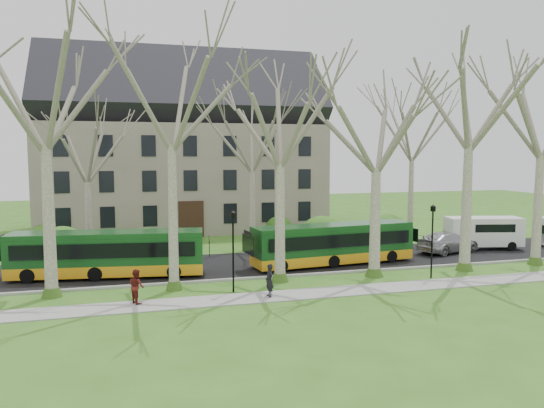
# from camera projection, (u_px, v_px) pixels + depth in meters

# --- Properties ---
(ground) EXTENTS (120.00, 120.00, 0.00)m
(ground) POSITION_uv_depth(u_px,v_px,m) (331.00, 280.00, 30.97)
(ground) COLOR #38671D
(ground) RESTS_ON ground
(sidewalk) EXTENTS (70.00, 2.00, 0.06)m
(sidewalk) POSITION_uv_depth(u_px,v_px,m) (348.00, 291.00, 28.57)
(sidewalk) COLOR gray
(sidewalk) RESTS_ON ground
(road) EXTENTS (80.00, 8.00, 0.06)m
(road) POSITION_uv_depth(u_px,v_px,m) (301.00, 261.00, 36.25)
(road) COLOR black
(road) RESTS_ON ground
(curb) EXTENTS (80.00, 0.25, 0.14)m
(curb) POSITION_uv_depth(u_px,v_px,m) (322.00, 274.00, 32.40)
(curb) COLOR #A5A39E
(curb) RESTS_ON ground
(building) EXTENTS (26.50, 12.20, 16.00)m
(building) POSITION_uv_depth(u_px,v_px,m) (183.00, 146.00, 51.62)
(building) COLOR gray
(building) RESTS_ON ground
(tree_row_verge) EXTENTS (49.00, 7.00, 14.00)m
(tree_row_verge) POSITION_uv_depth(u_px,v_px,m) (330.00, 160.00, 30.57)
(tree_row_verge) COLOR gray
(tree_row_verge) RESTS_ON ground
(tree_row_far) EXTENTS (33.00, 7.00, 12.00)m
(tree_row_far) POSITION_uv_depth(u_px,v_px,m) (262.00, 171.00, 40.58)
(tree_row_far) COLOR gray
(tree_row_far) RESTS_ON ground
(lamp_row) EXTENTS (36.22, 0.22, 4.30)m
(lamp_row) POSITION_uv_depth(u_px,v_px,m) (338.00, 240.00, 29.76)
(lamp_row) COLOR black
(lamp_row) RESTS_ON ground
(hedges) EXTENTS (30.60, 8.60, 2.00)m
(hedges) POSITION_uv_depth(u_px,v_px,m) (213.00, 232.00, 43.07)
(hedges) COLOR #275D1A
(hedges) RESTS_ON ground
(bus_lead) EXTENTS (11.44, 3.84, 2.81)m
(bus_lead) POSITION_uv_depth(u_px,v_px,m) (108.00, 253.00, 31.56)
(bus_lead) COLOR #14471B
(bus_lead) RESTS_ON road
(bus_follow) EXTENTS (11.20, 3.52, 2.75)m
(bus_follow) POSITION_uv_depth(u_px,v_px,m) (333.00, 244.00, 35.12)
(bus_follow) COLOR #14471B
(bus_follow) RESTS_ON road
(sedan) EXTENTS (5.64, 3.56, 1.52)m
(sedan) POSITION_uv_depth(u_px,v_px,m) (448.00, 242.00, 39.28)
(sedan) COLOR #ACADB1
(sedan) RESTS_ON road
(van_a) EXTENTS (5.90, 3.22, 2.44)m
(van_a) POSITION_uv_depth(u_px,v_px,m) (483.00, 233.00, 40.65)
(van_a) COLOR white
(van_a) RESTS_ON road
(pedestrian_a) EXTENTS (0.47, 0.66, 1.69)m
(pedestrian_a) POSITION_uv_depth(u_px,v_px,m) (269.00, 280.00, 27.24)
(pedestrian_a) COLOR black
(pedestrian_a) RESTS_ON sidewalk
(pedestrian_b) EXTENTS (0.94, 1.02, 1.70)m
(pedestrian_b) POSITION_uv_depth(u_px,v_px,m) (137.00, 286.00, 26.07)
(pedestrian_b) COLOR #5A1A14
(pedestrian_b) RESTS_ON sidewalk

